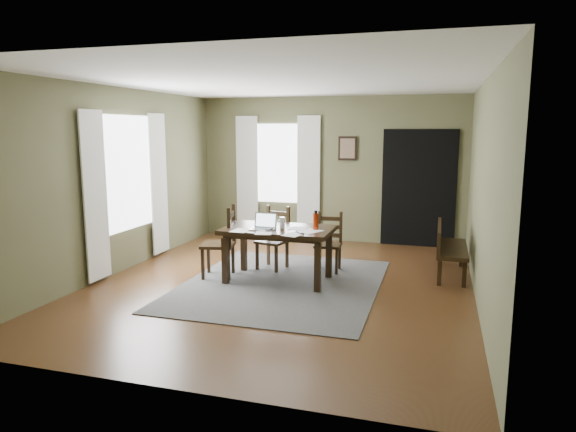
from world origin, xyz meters
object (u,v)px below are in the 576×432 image
(dining_table, at_px, (278,234))
(chair_back_right, at_px, (329,243))
(chair_back_left, at_px, (274,239))
(water_bottle, at_px, (316,221))
(bench, at_px, (447,245))
(laptop, at_px, (264,225))
(chair_end, at_px, (222,243))

(dining_table, bearing_deg, chair_back_right, 52.06)
(chair_back_left, distance_m, water_bottle, 1.07)
(chair_back_right, xyz_separation_m, bench, (1.69, 0.26, 0.01))
(water_bottle, bearing_deg, laptop, -165.84)
(water_bottle, bearing_deg, bench, 29.14)
(dining_table, xyz_separation_m, bench, (2.25, 0.99, -0.22))
(chair_back_right, height_order, bench, chair_back_right)
(chair_back_right, relative_size, water_bottle, 3.35)
(laptop, height_order, water_bottle, water_bottle)
(chair_end, distance_m, water_bottle, 1.40)
(dining_table, distance_m, bench, 2.47)
(chair_end, xyz_separation_m, laptop, (0.67, -0.10, 0.31))
(bench, xyz_separation_m, laptop, (-2.40, -1.13, 0.37))
(chair_back_left, height_order, laptop, laptop)
(dining_table, relative_size, laptop, 4.52)
(chair_end, height_order, chair_back_left, chair_end)
(chair_back_right, bearing_deg, water_bottle, -95.53)
(dining_table, height_order, chair_back_left, chair_back_left)
(chair_back_left, xyz_separation_m, bench, (2.51, 0.37, -0.02))
(dining_table, height_order, laptop, laptop)
(chair_back_left, relative_size, water_bottle, 3.60)
(water_bottle, bearing_deg, chair_back_right, 87.19)
(chair_back_right, height_order, laptop, laptop)
(dining_table, relative_size, chair_back_left, 1.60)
(laptop, xyz_separation_m, water_bottle, (0.68, 0.17, 0.06))
(chair_back_left, distance_m, bench, 2.54)
(chair_back_right, xyz_separation_m, water_bottle, (-0.03, -0.70, 0.45))
(water_bottle, bearing_deg, dining_table, -177.47)
(chair_end, height_order, water_bottle, chair_end)
(chair_end, relative_size, chair_back_left, 1.10)
(chair_back_left, bearing_deg, dining_table, -54.78)
(laptop, bearing_deg, dining_table, 46.84)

